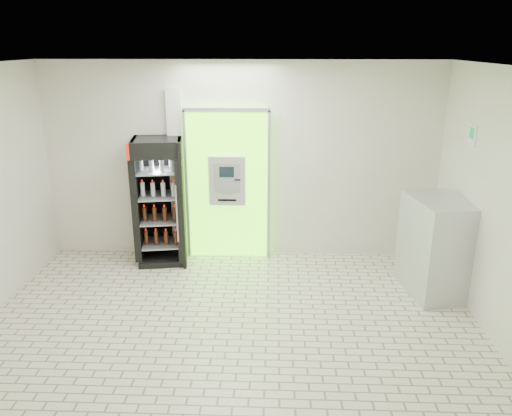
{
  "coord_description": "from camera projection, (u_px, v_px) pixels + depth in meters",
  "views": [
    {
      "loc": [
        0.52,
        -4.92,
        3.23
      ],
      "look_at": [
        0.28,
        1.2,
        1.19
      ],
      "focal_mm": 35.0,
      "sensor_mm": 36.0,
      "label": 1
    }
  ],
  "objects": [
    {
      "name": "ground",
      "position": [
        228.0,
        340.0,
        5.7
      ],
      "size": [
        6.0,
        6.0,
        0.0
      ],
      "primitive_type": "plane",
      "color": "beige",
      "rests_on": "ground"
    },
    {
      "name": "room_shell",
      "position": [
        224.0,
        185.0,
        5.12
      ],
      "size": [
        6.0,
        6.0,
        6.0
      ],
      "color": "silver",
      "rests_on": "ground"
    },
    {
      "name": "atm_assembly",
      "position": [
        228.0,
        184.0,
        7.63
      ],
      "size": [
        1.3,
        0.24,
        2.33
      ],
      "color": "#6CFF19",
      "rests_on": "ground"
    },
    {
      "name": "pillar",
      "position": [
        177.0,
        175.0,
        7.65
      ],
      "size": [
        0.22,
        0.11,
        2.6
      ],
      "color": "silver",
      "rests_on": "ground"
    },
    {
      "name": "beverage_cooler",
      "position": [
        161.0,
        204.0,
        7.52
      ],
      "size": [
        0.81,
        0.76,
        1.91
      ],
      "rotation": [
        0.0,
        0.0,
        0.16
      ],
      "color": "black",
      "rests_on": "ground"
    },
    {
      "name": "steel_cabinet",
      "position": [
        436.0,
        247.0,
        6.61
      ],
      "size": [
        0.82,
        1.08,
        1.31
      ],
      "rotation": [
        0.0,
        0.0,
        0.18
      ],
      "color": "#B6B9BF",
      "rests_on": "ground"
    },
    {
      "name": "exit_sign",
      "position": [
        472.0,
        135.0,
        6.25
      ],
      "size": [
        0.02,
        0.22,
        0.26
      ],
      "color": "white",
      "rests_on": "room_shell"
    }
  ]
}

